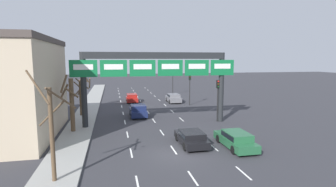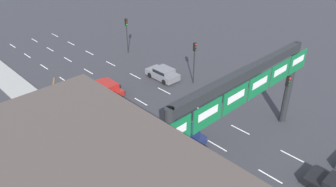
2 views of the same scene
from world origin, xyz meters
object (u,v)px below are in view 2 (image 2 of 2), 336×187
car_navy (183,133)px  tree_bare_furthest (102,143)px  traffic_light_near_gantry (286,90)px  traffic_light_far_end (127,29)px  tree_bare_second (63,109)px  car_grey (163,73)px  car_red (107,88)px  traffic_light_mid_block (195,55)px  sign_gantry (244,93)px

car_navy → tree_bare_furthest: 7.29m
traffic_light_near_gantry → tree_bare_furthest: 16.58m
car_navy → traffic_light_far_end: size_ratio=0.82×
tree_bare_second → traffic_light_near_gantry: bearing=-37.0°
car_grey → traffic_light_near_gantry: bearing=-82.5°
car_grey → car_red: bearing=166.1°
car_grey → tree_bare_furthest: size_ratio=0.86×
car_red → traffic_light_mid_block: 10.13m
traffic_light_mid_block → traffic_light_far_end: 12.26m
sign_gantry → tree_bare_second: size_ratio=3.24×
traffic_light_near_gantry → traffic_light_far_end: bearing=89.6°
tree_bare_furthest → car_grey: bearing=30.6°
tree_bare_furthest → tree_bare_second: bearing=89.6°
tree_bare_second → sign_gantry: bearing=-54.3°
car_navy → car_red: bearing=89.8°
traffic_light_near_gantry → traffic_light_far_end: traffic_light_far_end is taller
car_navy → tree_bare_furthest: bearing=166.9°
car_navy → traffic_light_far_end: traffic_light_far_end is taller
car_navy → traffic_light_near_gantry: 9.95m
traffic_light_far_end → tree_bare_second: (-15.56, -11.49, -0.58)m
car_navy → tree_bare_second: 10.21m
car_grey → tree_bare_second: bearing=-170.1°
traffic_light_mid_block → tree_bare_furthest: 16.23m
car_red → traffic_light_near_gantry: traffic_light_near_gantry is taller
traffic_light_far_end → tree_bare_second: size_ratio=0.90×
traffic_light_mid_block → tree_bare_furthest: (-15.44, -4.92, -0.88)m
traffic_light_far_end → tree_bare_furthest: tree_bare_furthest is taller
traffic_light_mid_block → tree_bare_furthest: tree_bare_furthest is taller
traffic_light_far_end → traffic_light_near_gantry: bearing=-90.4°
traffic_light_near_gantry → traffic_light_mid_block: 10.87m
sign_gantry → car_navy: (-1.55, 4.41, -5.06)m
tree_bare_second → tree_bare_furthest: (-0.04, -5.68, -0.28)m
car_navy → tree_bare_furthest: tree_bare_furthest is taller
tree_bare_furthest → car_red: bearing=54.4°
traffic_light_near_gantry → tree_bare_furthest: bearing=158.9°
car_grey → tree_bare_furthest: (-13.62, -8.05, 1.80)m
car_red → car_navy: bearing=-90.2°
traffic_light_far_end → car_red: bearing=-139.2°
car_red → tree_bare_second: size_ratio=0.77×
car_grey → traffic_light_far_end: traffic_light_far_end is taller
car_navy → car_grey: 11.77m
traffic_light_mid_block → sign_gantry: bearing=-122.7°
traffic_light_mid_block → tree_bare_second: 15.44m
traffic_light_mid_block → traffic_light_far_end: traffic_light_mid_block is taller
car_navy → tree_bare_second: bearing=133.2°
sign_gantry → car_navy: bearing=109.4°
sign_gantry → tree_bare_furthest: (-8.44, 6.02, -3.29)m
sign_gantry → tree_bare_second: bearing=125.7°
traffic_light_mid_block → tree_bare_second: bearing=177.2°
car_navy → car_grey: (6.73, 9.66, -0.04)m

